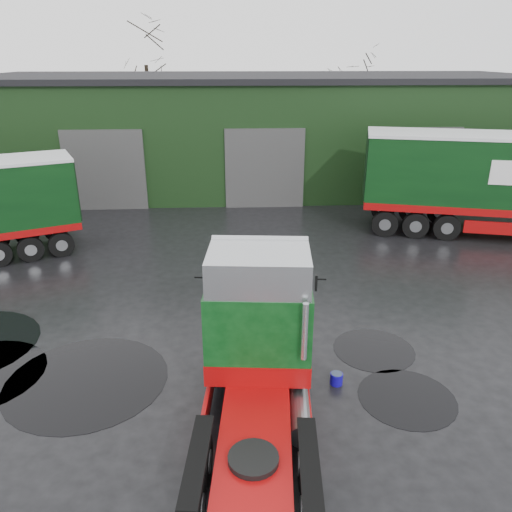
{
  "coord_description": "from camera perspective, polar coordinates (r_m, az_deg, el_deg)",
  "views": [
    {
      "loc": [
        0.25,
        -11.07,
        7.36
      ],
      "look_at": [
        0.98,
        2.92,
        1.7
      ],
      "focal_mm": 35.0,
      "sensor_mm": 36.0,
      "label": 1
    }
  ],
  "objects": [
    {
      "name": "hero_tractor",
      "position": [
        9.79,
        0.03,
        -12.39
      ],
      "size": [
        3.01,
        6.09,
        3.66
      ],
      "primitive_type": null,
      "rotation": [
        0.0,
        0.0,
        -0.09
      ],
      "color": "#0D4016",
      "rests_on": "ground"
    },
    {
      "name": "puddle_1",
      "position": [
        14.0,
        13.31,
        -10.35
      ],
      "size": [
        2.17,
        2.17,
        0.01
      ],
      "primitive_type": "cylinder",
      "color": "black",
      "rests_on": "ground"
    },
    {
      "name": "ground",
      "position": [
        13.29,
        -3.66,
        -11.67
      ],
      "size": [
        100.0,
        100.0,
        0.0
      ],
      "primitive_type": "plane",
      "color": "black"
    },
    {
      "name": "tree_back_a",
      "position": [
        41.62,
        -12.23,
        17.95
      ],
      "size": [
        4.4,
        4.4,
        9.5
      ],
      "primitive_type": null,
      "color": "black",
      "rests_on": "ground"
    },
    {
      "name": "tree_back_b",
      "position": [
        42.36,
        10.79,
        16.75
      ],
      "size": [
        4.4,
        4.4,
        7.5
      ],
      "primitive_type": null,
      "color": "black",
      "rests_on": "ground"
    },
    {
      "name": "warehouse",
      "position": [
        31.4,
        0.23,
        14.31
      ],
      "size": [
        32.4,
        12.4,
        6.3
      ],
      "color": "black",
      "rests_on": "ground"
    },
    {
      "name": "puddle_3",
      "position": [
        12.46,
        16.86,
        -15.27
      ],
      "size": [
        2.25,
        2.25,
        0.01
      ],
      "primitive_type": "cylinder",
      "color": "black",
      "rests_on": "ground"
    },
    {
      "name": "wash_bucket",
      "position": [
        12.47,
        9.17,
        -13.68
      ],
      "size": [
        0.4,
        0.4,
        0.28
      ],
      "primitive_type": "cylinder",
      "rotation": [
        0.0,
        0.0,
        -0.41
      ],
      "color": "#12079B",
      "rests_on": "ground"
    },
    {
      "name": "puddle_0",
      "position": [
        13.17,
        -18.76,
        -13.29
      ],
      "size": [
        3.91,
        3.91,
        0.01
      ],
      "primitive_type": "cylinder",
      "color": "black",
      "rests_on": "ground"
    }
  ]
}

